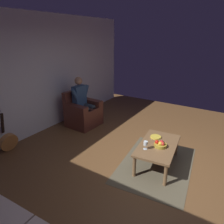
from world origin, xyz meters
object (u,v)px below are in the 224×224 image
Objects in this scene: coffee_table at (158,147)px; decorative_dish at (156,137)px; wine_glass_near at (146,144)px; armchair at (83,113)px; person_seated at (83,100)px; guitar at (8,141)px; fruit_bowl at (160,144)px.

decorative_dish is (-0.23, -0.13, 0.07)m from coffee_table.
wine_glass_near is 0.51m from decorative_dish.
armchair is 0.35m from person_seated.
guitar is 3.06m from fruit_bowl.
guitar reaches higher than fruit_bowl.
fruit_bowl is (-1.14, 2.84, 0.25)m from guitar.
fruit_bowl is at bearing 75.82° from person_seated.
armchair is 0.72× the size of person_seated.
coffee_table is 7.52× the size of wine_glass_near.
person_seated is at bearing -100.82° from decorative_dish.
coffee_table is 5.11× the size of fruit_bowl.
armchair is 2.40m from coffee_table.
guitar is 4.69× the size of decorative_dish.
coffee_table is 1.20× the size of guitar.
decorative_dish is at bearing 81.34° from armchair.
decorative_dish is at bearing -179.77° from wine_glass_near.
decorative_dish reaches higher than coffee_table.
wine_glass_near is (0.91, 2.16, -0.16)m from person_seated.
fruit_bowl is (0.68, 2.34, -0.22)m from person_seated.
armchair reaches higher than decorative_dish.
person_seated is 5.74× the size of fruit_bowl.
person_seated reaches higher than fruit_bowl.
wine_glass_near is at bearing 0.23° from decorative_dish.
guitar is 3.01m from decorative_dish.
person_seated is 2.40m from coffee_table.
fruit_bowl is 1.10× the size of decorative_dish.
wine_glass_near reaches higher than decorative_dish.
fruit_bowl is (0.04, 0.05, 0.10)m from coffee_table.
decorative_dish is at bearing -145.53° from fruit_bowl.
coffee_table is at bearing 153.94° from wine_glass_near.
armchair is at bearing -100.74° from decorative_dish.
decorative_dish is at bearing -150.02° from coffee_table.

